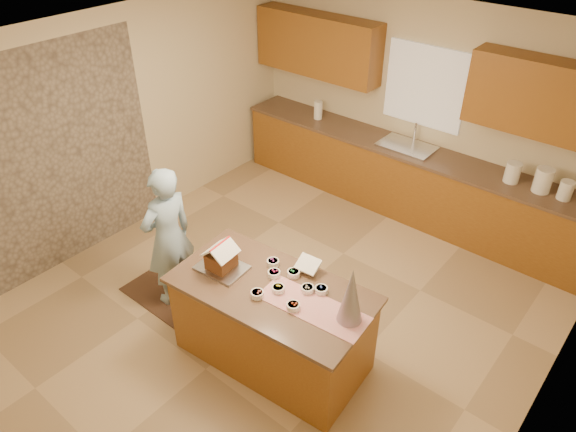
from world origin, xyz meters
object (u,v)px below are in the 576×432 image
Objects in this scene: tinsel_tree at (351,296)px; gingerbread_house at (221,258)px; boy at (168,237)px; island_base at (272,325)px.

tinsel_tree is 1.28m from gingerbread_house.
tinsel_tree is at bearing 98.06° from boy.
boy is at bearing -176.01° from tinsel_tree.
boy is (-2.10, -0.15, -0.34)m from tinsel_tree.
island_base is 3.27× the size of tinsel_tree.
tinsel_tree is (0.74, 0.11, 0.72)m from island_base.
boy is 5.45× the size of gingerbread_house.
tinsel_tree is 1.81× the size of gingerbread_house.
tinsel_tree is 2.13m from boy.
boy reaches higher than gingerbread_house.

